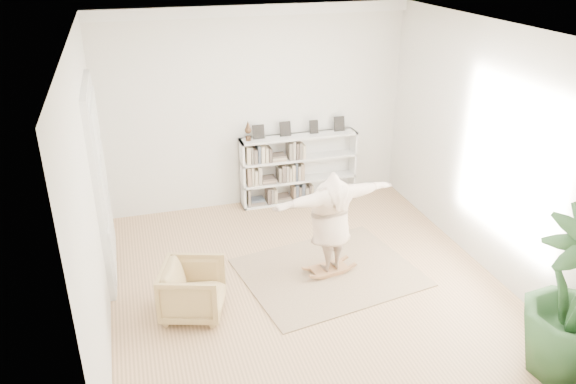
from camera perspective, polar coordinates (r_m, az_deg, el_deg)
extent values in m
plane|color=#936F4C|center=(8.27, 1.98, -9.47)|extent=(6.00, 6.00, 0.00)
plane|color=silver|center=(10.14, -3.27, 8.37)|extent=(5.50, 0.00, 5.50)
plane|color=silver|center=(5.01, 13.35, -10.69)|extent=(5.50, 0.00, 5.50)
plane|color=silver|center=(7.09, -19.38, -0.44)|extent=(0.00, 6.00, 6.00)
plane|color=silver|center=(8.64, 19.78, 3.99)|extent=(0.00, 6.00, 6.00)
plane|color=white|center=(6.92, 2.43, 16.00)|extent=(6.00, 6.00, 0.00)
cube|color=white|center=(9.74, -3.43, 17.98)|extent=(5.50, 0.12, 0.18)
cube|color=white|center=(8.44, -18.55, 0.74)|extent=(0.08, 1.78, 2.92)
cube|color=silver|center=(8.07, -18.43, -0.35)|extent=(0.06, 0.78, 2.80)
cube|color=silver|center=(8.81, -18.40, 1.77)|extent=(0.06, 0.78, 2.80)
cube|color=silver|center=(10.28, -4.65, 1.75)|extent=(0.04, 0.35, 1.30)
cube|color=silver|center=(10.89, 6.54, 3.01)|extent=(0.04, 0.35, 1.30)
cube|color=silver|center=(10.67, 0.85, 2.72)|extent=(2.20, 0.04, 1.30)
cube|color=silver|center=(10.79, 1.08, -0.68)|extent=(2.20, 0.35, 0.04)
cube|color=silver|center=(10.62, 1.10, 1.31)|extent=(2.20, 0.35, 0.04)
cube|color=silver|center=(10.45, 1.11, 3.48)|extent=(2.20, 0.35, 0.04)
cube|color=silver|center=(10.31, 1.13, 5.65)|extent=(2.20, 0.35, 0.04)
cube|color=black|center=(10.12, -3.02, 6.09)|extent=(0.18, 0.07, 0.24)
cube|color=black|center=(10.24, -0.29, 6.35)|extent=(0.18, 0.07, 0.24)
cube|color=black|center=(10.40, 2.64, 6.62)|extent=(0.18, 0.07, 0.24)
cube|color=black|center=(10.57, 5.23, 6.84)|extent=(0.18, 0.07, 0.24)
imported|color=tan|center=(7.64, -9.62, -9.78)|extent=(1.01, 0.99, 0.73)
cube|color=tan|center=(8.57, 4.18, -8.13)|extent=(2.80, 2.39, 0.02)
cube|color=brown|center=(8.53, 4.19, -7.74)|extent=(0.59, 0.41, 0.03)
cube|color=brown|center=(8.55, 4.19, -7.95)|extent=(0.37, 0.12, 0.04)
cube|color=brown|center=(8.55, 4.19, -7.95)|extent=(0.37, 0.12, 0.04)
cube|color=brown|center=(8.53, 4.19, -7.74)|extent=(0.22, 0.09, 0.11)
cube|color=brown|center=(8.53, 4.19, -7.74)|extent=(0.22, 0.09, 0.11)
imported|color=beige|center=(8.11, 4.38, -2.74)|extent=(1.98, 0.84, 1.56)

